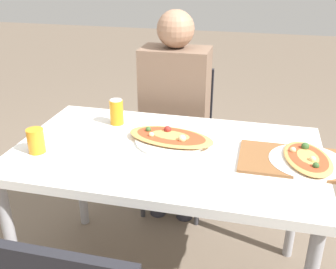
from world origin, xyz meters
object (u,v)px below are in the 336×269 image
chair_far_seated (178,131)px  pizza_main (171,138)px  drink_glass (36,141)px  dining_table (167,164)px  person_seated (175,103)px  soda_can (117,112)px  pizza_second (307,160)px

chair_far_seated → pizza_main: (0.10, -0.64, 0.26)m
pizza_main → drink_glass: bearing=-156.4°
drink_glass → dining_table: bearing=16.1°
person_seated → drink_glass: (-0.43, -0.76, 0.07)m
person_seated → dining_table: bearing=99.5°
person_seated → soda_can: person_seated is taller
person_seated → soda_can: 0.45m
person_seated → pizza_second: 0.90m
dining_table → person_seated: (-0.10, 0.61, 0.06)m
dining_table → person_seated: bearing=99.5°
soda_can → chair_far_seated: bearing=68.1°
dining_table → soda_can: 0.40m
pizza_main → pizza_second: pizza_main is taller
dining_table → pizza_second: size_ratio=3.94×
chair_far_seated → soda_can: chair_far_seated is taller
soda_can → drink_glass: size_ratio=1.19×
soda_can → pizza_main: bearing=-24.0°
person_seated → soda_can: bearing=62.6°
dining_table → person_seated: size_ratio=1.05×
soda_can → drink_glass: 0.43m
soda_can → drink_glass: soda_can is taller
drink_glass → pizza_second: drink_glass is taller
soda_can → dining_table: bearing=-35.1°
person_seated → drink_glass: bearing=60.7°
chair_far_seated → person_seated: person_seated is taller
chair_far_seated → pizza_main: chair_far_seated is taller
person_seated → soda_can: (-0.20, -0.39, 0.08)m
person_seated → pizza_main: bearing=101.0°
person_seated → pizza_second: bearing=138.8°
dining_table → drink_glass: (-0.53, -0.15, 0.13)m
person_seated → drink_glass: size_ratio=11.86×
dining_table → pizza_second: 0.58m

